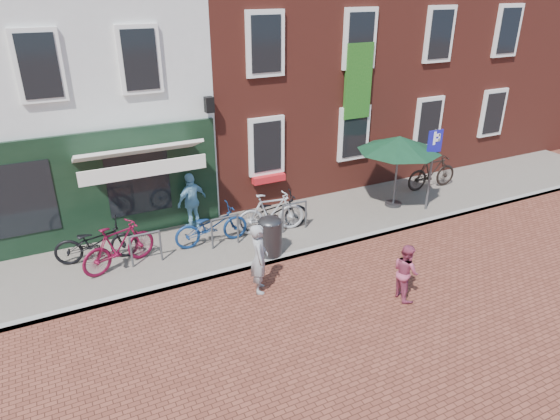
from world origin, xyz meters
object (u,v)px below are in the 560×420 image
parasol (400,141)px  bicycle_0 (96,242)px  bicycle_1 (119,246)px  boy (406,272)px  litter_bin (270,234)px  bicycle_2 (211,226)px  bicycle_5 (432,172)px  woman (259,258)px  parking_sign (433,156)px  cafe_person (192,201)px  bicycle_4 (273,212)px  bicycle_3 (271,213)px

parasol → bicycle_0: bearing=176.3°
parasol → bicycle_1: 8.21m
bicycle_0 → bicycle_1: bicycle_1 is taller
boy → bicycle_0: boy is taller
litter_bin → bicycle_1: size_ratio=0.58×
bicycle_2 → bicycle_5: size_ratio=1.03×
bicycle_1 → bicycle_0: bearing=17.2°
woman → bicycle_1: size_ratio=0.87×
parking_sign → bicycle_1: size_ratio=1.31×
bicycle_5 → litter_bin: bearing=106.0°
litter_bin → bicycle_2: 1.62m
cafe_person → bicycle_2: (0.15, -1.11, -0.29)m
litter_bin → parking_sign: 5.47m
boy → woman: bearing=64.6°
boy → bicycle_4: 4.25m
boy → cafe_person: 6.02m
bicycle_5 → bicycle_0: bearing=92.4°
bicycle_2 → bicycle_0: bearing=82.5°
woman → bicycle_2: woman is taller
bicycle_3 → cafe_person: bearing=65.4°
bicycle_5 → boy: bearing=135.5°
woman → bicycle_5: 7.93m
bicycle_3 → bicycle_4: bicycle_3 is taller
litter_bin → parasol: 4.98m
bicycle_1 → cafe_person: bearing=-80.2°
bicycle_0 → litter_bin: bearing=-103.3°
parasol → cafe_person: (-5.89, 1.25, -1.23)m
bicycle_0 → bicycle_4: size_ratio=1.00×
litter_bin → cafe_person: size_ratio=0.68×
parking_sign → bicycle_3: 4.97m
parking_sign → boy: (-3.47, -3.22, -1.14)m
litter_bin → bicycle_4: size_ratio=0.56×
boy → bicycle_5: (4.73, 4.44, 0.02)m
woman → bicycle_0: (-3.05, 2.79, -0.20)m
boy → cafe_person: size_ratio=0.81×
bicycle_2 → bicycle_5: (7.70, 0.42, 0.06)m
boy → bicycle_5: 6.49m
boy → bicycle_4: bearing=22.2°
cafe_person → bicycle_4: size_ratio=0.82×
parasol → bicycle_2: size_ratio=1.26×
bicycle_0 → parking_sign: bearing=-88.5°
boy → cafe_person: cafe_person is taller
woman → bicycle_3: size_ratio=0.87×
bicycle_2 → bicycle_5: 7.71m
parasol → bicycle_1: size_ratio=1.30×
litter_bin → cafe_person: cafe_person is taller
bicycle_0 → bicycle_3: size_ratio=1.03×
cafe_person → bicycle_0: 2.73m
parasol → boy: bearing=-125.5°
bicycle_5 → bicycle_4: bearing=95.8°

